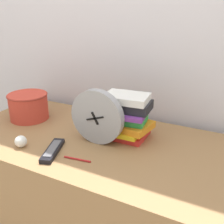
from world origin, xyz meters
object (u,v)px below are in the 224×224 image
book_stack (126,117)px  crumpled_paper_ball (21,141)px  tv_remote (53,150)px  desk_clock (97,117)px  basket (28,105)px  pen (77,159)px

book_stack → crumpled_paper_ball: size_ratio=4.85×
tv_remote → crumpled_paper_ball: crumpled_paper_ball is taller
desk_clock → tv_remote: (-0.13, -0.17, -0.12)m
basket → pen: basket is taller
desk_clock → crumpled_paper_ball: 0.37m
tv_remote → book_stack: bearing=52.3°
basket → pen: 0.56m
basket → crumpled_paper_ball: size_ratio=4.09×
basket → crumpled_paper_ball: bearing=-53.1°
tv_remote → basket: bearing=146.0°
crumpled_paper_ball → basket: bearing=126.9°
book_stack → pen: book_stack is taller
pen → desk_clock: bearing=91.0°
basket → tv_remote: bearing=-34.0°
desk_clock → book_stack: 0.15m
basket → crumpled_paper_ball: (0.20, -0.27, -0.05)m
tv_remote → crumpled_paper_ball: 0.17m
book_stack → crumpled_paper_ball: 0.50m
crumpled_paper_ball → pen: 0.30m
basket → pen: size_ratio=1.83×
desk_clock → tv_remote: bearing=-126.7°
desk_clock → book_stack: size_ratio=0.98×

